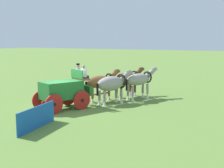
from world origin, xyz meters
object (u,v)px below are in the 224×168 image
Objects in this scene: show_wagon at (64,90)px; draft_horse_rear_off at (112,84)px; draft_horse_rear_near at (100,82)px; draft_horse_lead_off at (139,80)px; draft_horse_lead_near at (127,79)px.

draft_horse_rear_off is (2.93, -1.83, 0.14)m from show_wagon.
draft_horse_rear_near is 1.30m from draft_horse_rear_off.
show_wagon is at bearing 152.76° from draft_horse_lead_off.
draft_horse_rear_off reaches higher than draft_horse_rear_near.
draft_horse_rear_near reaches higher than draft_horse_lead_near.
show_wagon is at bearing 148.09° from draft_horse_rear_off.
show_wagon is 1.75× the size of draft_horse_rear_off.
draft_horse_rear_off is at bearing -174.56° from draft_horse_lead_near.
show_wagon is at bearing 169.71° from draft_horse_rear_near.
draft_horse_lead_near is at bearing 69.55° from draft_horse_lead_off.
draft_horse_lead_near is at bearing 5.44° from draft_horse_rear_off.
show_wagon reaches higher than draft_horse_rear_off.
draft_horse_lead_near is 1.30m from draft_horse_lead_off.
draft_horse_rear_off is 2.91m from draft_horse_lead_near.
draft_horse_lead_off reaches higher than draft_horse_rear_near.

